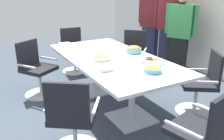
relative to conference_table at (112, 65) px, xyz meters
The scene contains 17 objects.
ground_plane 0.63m from the conference_table, ahead, with size 10.00×10.00×0.01m, color #3D4754.
conference_table is the anchor object (origin of this frame).
office_chair_0 1.31m from the conference_table, 133.69° to the right, with size 0.75×0.75×0.91m.
office_chair_1 1.29m from the conference_table, 48.13° to the right, with size 0.75×0.75×0.91m.
office_chair_2 1.72m from the conference_table, ahead, with size 0.65×0.65×0.91m.
office_chair_3 1.31m from the conference_table, 47.27° to the left, with size 0.75×0.75×0.91m.
office_chair_4 1.29m from the conference_table, 131.49° to the left, with size 0.76×0.76×0.91m.
office_chair_5 1.72m from the conference_table, behind, with size 0.59×0.59×0.91m.
person_standing_0 2.21m from the conference_table, 127.37° to the left, with size 0.58×0.39×1.83m.
person_standing_1 1.94m from the conference_table, 113.42° to the left, with size 0.52×0.45×1.89m.
person_standing_2 1.80m from the conference_table, 103.36° to the left, with size 0.57×0.41×1.67m.
snack_bowl_chips_yellow 0.83m from the conference_table, ahead, with size 0.21×0.21×0.08m.
snack_bowl_pretzels 0.46m from the conference_table, 95.75° to the left, with size 0.24×0.24×0.12m.
snack_bowl_cookies 0.26m from the conference_table, 78.76° to the right, with size 0.25×0.25×0.08m.
donut_platter 0.62m from the conference_table, 32.57° to the left, with size 0.37×0.37×0.04m.
plate_stack 0.58m from the conference_table, 38.30° to the right, with size 0.21×0.21×0.05m.
napkin_pile 1.05m from the conference_table, 158.13° to the right, with size 0.19×0.19×0.06m, color white.
Camera 1 is at (2.95, -1.65, 1.76)m, focal length 38.20 mm.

